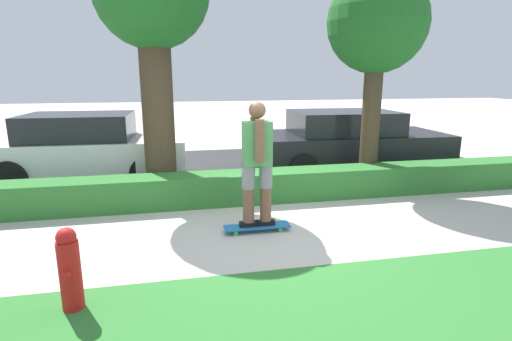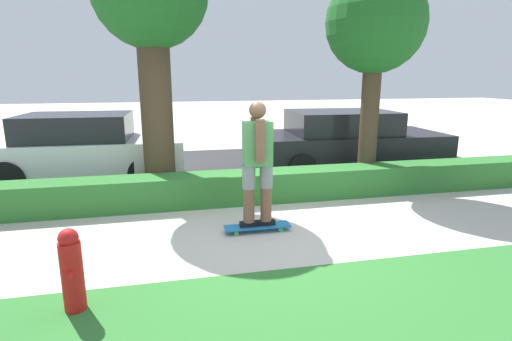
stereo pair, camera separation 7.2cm
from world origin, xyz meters
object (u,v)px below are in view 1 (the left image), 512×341
Objects in this scene: tree_mid at (377,27)px; tree_near at (152,4)px; fire_hydrant at (70,269)px; skateboard at (257,227)px; parked_car_middle at (347,140)px; skater_person at (257,161)px; parked_car_front at (85,147)px.

tree_near is at bearing 176.99° from tree_mid.
tree_near is 1.12× the size of tree_mid.
fire_hydrant is (-0.76, -3.52, -2.88)m from tree_near.
skateboard is 0.21× the size of parked_car_middle.
tree_mid reaches higher than parked_car_middle.
tree_mid is 4.91× the size of fire_hydrant.
skateboard is at bearing -55.91° from tree_near.
parked_car_middle is (2.80, 3.28, -0.29)m from skater_person.
fire_hydrant is (0.75, -4.80, -0.35)m from parked_car_front.
skater_person is at bearing -55.91° from tree_near.
tree_mid is 1.01× the size of parked_car_front.
parked_car_front is 5.65m from parked_car_middle.
tree_mid is at bearing -3.01° from tree_near.
parked_car_front is at bearing -177.67° from parked_car_middle.
parked_car_middle is (4.14, 1.30, -2.57)m from tree_near.
fire_hydrant is at bearing -143.87° from skater_person.
tree_near is 1.00× the size of parked_car_middle.
skater_person is 0.39× the size of tree_near.
skater_person is 0.39× the size of parked_car_middle.
parked_car_front is at bearing 139.49° from tree_near.
tree_mid is at bearing 34.53° from skateboard.
skater_person is (0.00, -0.00, 0.94)m from skateboard.
parked_car_front is at bearing 131.06° from skateboard.
parked_car_middle is (5.65, 0.01, -0.03)m from parked_car_front.
skater_person is 4.34m from parked_car_front.
tree_near is at bearing 124.09° from skater_person.
parked_car_front is at bearing 131.06° from skater_person.
tree_near reaches higher than skateboard.
tree_mid reaches higher than fire_hydrant.
parked_car_middle is at bearing 81.64° from tree_mid.
tree_mid is at bearing 35.26° from fire_hydrant.
parked_car_middle is 6.88m from fire_hydrant.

